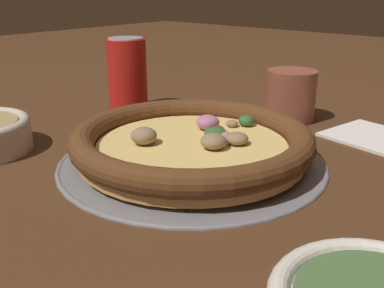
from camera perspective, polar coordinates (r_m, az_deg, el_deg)
The scene contains 5 objects.
ground_plane at distance 0.56m, azimuth 0.00°, elevation -2.29°, with size 3.00×3.00×0.00m, color #4C2D19.
pizza_tray at distance 0.56m, azimuth 0.00°, elevation -1.95°, with size 0.33×0.33×0.01m.
pizza at distance 0.55m, azimuth 0.04°, elevation 0.29°, with size 0.30×0.30×0.04m.
drinking_cup at distance 0.73m, azimuth 12.53°, elevation 6.01°, with size 0.08×0.08×0.08m.
beverage_can at distance 0.78m, azimuth -8.21°, elevation 8.65°, with size 0.07×0.07×0.12m.
Camera 1 is at (0.34, -0.39, 0.21)m, focal length 42.00 mm.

